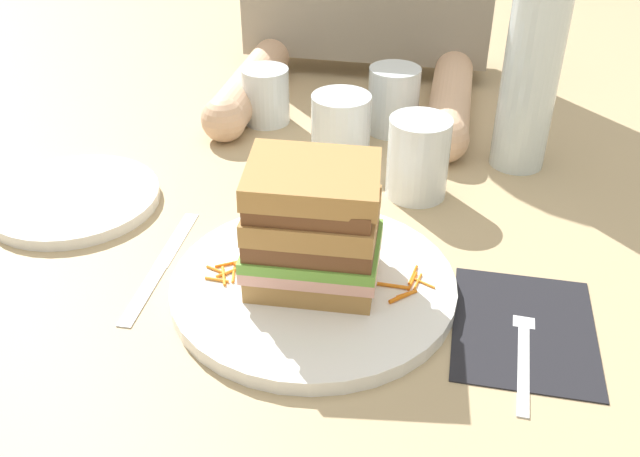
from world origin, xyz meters
name	(u,v)px	position (x,y,z in m)	size (l,w,h in m)	color
ground_plane	(316,283)	(0.00, 0.00, 0.00)	(3.00, 3.00, 0.00)	tan
main_plate	(314,285)	(0.00, -0.01, 0.01)	(0.28, 0.28, 0.02)	white
sandwich	(314,227)	(0.00, -0.01, 0.08)	(0.13, 0.11, 0.13)	#A87A42
carrot_shred_0	(242,266)	(-0.07, -0.01, 0.02)	(0.00, 0.00, 0.02)	orange
carrot_shred_1	(217,270)	(-0.10, -0.02, 0.02)	(0.00, 0.00, 0.02)	orange
carrot_shred_2	(247,263)	(-0.07, 0.00, 0.02)	(0.00, 0.00, 0.03)	orange
carrot_shred_3	(217,280)	(-0.09, -0.04, 0.02)	(0.00, 0.00, 0.02)	orange
carrot_shred_4	(224,276)	(-0.09, -0.03, 0.02)	(0.00, 0.00, 0.03)	orange
carrot_shred_5	(233,275)	(-0.08, -0.03, 0.02)	(0.00, 0.00, 0.02)	orange
carrot_shred_6	(230,263)	(-0.09, -0.01, 0.02)	(0.00, 0.00, 0.03)	orange
carrot_shred_7	(230,272)	(-0.08, -0.02, 0.02)	(0.00, 0.00, 0.03)	orange
carrot_shred_8	(423,285)	(0.11, 0.00, 0.02)	(0.00, 0.00, 0.03)	orange
carrot_shred_9	(393,286)	(0.08, -0.01, 0.02)	(0.00, 0.00, 0.03)	orange
carrot_shred_10	(407,294)	(0.09, -0.02, 0.02)	(0.00, 0.00, 0.02)	orange
carrot_shred_11	(399,298)	(0.09, -0.03, 0.02)	(0.00, 0.00, 0.02)	orange
carrot_shred_12	(413,279)	(0.10, 0.00, 0.02)	(0.00, 0.00, 0.03)	orange
carrot_shred_13	(413,275)	(0.10, 0.01, 0.02)	(0.00, 0.00, 0.03)	orange
carrot_shred_14	(418,282)	(0.10, 0.00, 0.02)	(0.00, 0.00, 0.03)	orange
napkin_dark	(524,328)	(0.20, -0.03, 0.00)	(0.13, 0.16, 0.00)	black
fork	(524,341)	(0.20, -0.05, 0.00)	(0.02, 0.17, 0.00)	silver
knife	(159,267)	(-0.16, -0.01, 0.00)	(0.02, 0.20, 0.00)	silver
juice_glass	(418,160)	(0.08, 0.20, 0.05)	(0.07, 0.07, 0.10)	white
water_bottle	(533,61)	(0.20, 0.30, 0.14)	(0.07, 0.07, 0.31)	silver
empty_tumbler_0	(266,96)	(-0.15, 0.36, 0.04)	(0.07, 0.07, 0.08)	silver
empty_tumbler_1	(394,100)	(0.03, 0.37, 0.05)	(0.07, 0.07, 0.09)	silver
empty_tumbler_2	(341,124)	(-0.03, 0.29, 0.04)	(0.08, 0.08, 0.08)	silver
side_plate	(74,199)	(-0.31, 0.09, 0.01)	(0.20, 0.20, 0.01)	white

